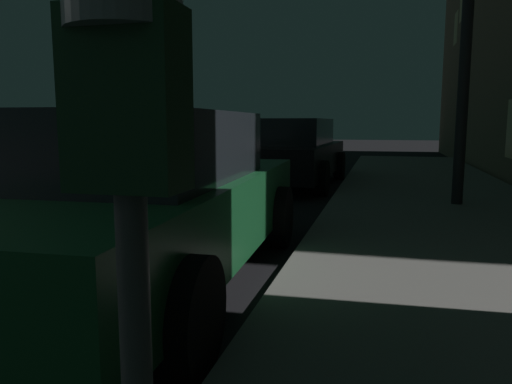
% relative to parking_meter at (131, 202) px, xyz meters
% --- Properties ---
extents(parking_meter, '(0.19, 0.19, 1.40)m').
position_rel_parking_meter_xyz_m(parking_meter, '(0.00, 0.00, 0.00)').
color(parking_meter, '#59595B').
rests_on(parking_meter, sidewalk).
extents(car_green, '(2.18, 4.63, 1.43)m').
position_rel_parking_meter_xyz_m(car_green, '(-1.51, 2.89, -0.50)').
color(car_green, '#19592D').
rests_on(car_green, ground).
extents(car_black, '(2.10, 4.48, 1.43)m').
position_rel_parking_meter_xyz_m(car_black, '(-1.51, 9.61, -0.49)').
color(car_black, black).
rests_on(car_black, ground).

